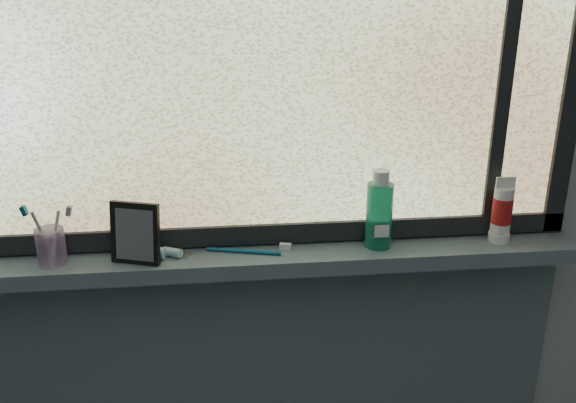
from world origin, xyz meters
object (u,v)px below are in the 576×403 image
(vanity_mirror, at_px, (135,233))
(mouthwash_bottle, at_px, (379,209))
(cream_tube, at_px, (503,207))
(toothbrush_cup, at_px, (51,246))

(vanity_mirror, xyz_separation_m, mouthwash_bottle, (0.59, 0.03, 0.03))
(mouthwash_bottle, bearing_deg, cream_tube, -0.47)
(cream_tube, bearing_deg, mouthwash_bottle, 179.53)
(vanity_mirror, distance_m, mouthwash_bottle, 0.59)
(cream_tube, bearing_deg, vanity_mirror, -178.58)
(vanity_mirror, height_order, mouthwash_bottle, mouthwash_bottle)
(toothbrush_cup, bearing_deg, vanity_mirror, -3.95)
(toothbrush_cup, distance_m, mouthwash_bottle, 0.79)
(vanity_mirror, bearing_deg, cream_tube, 19.30)
(vanity_mirror, xyz_separation_m, cream_tube, (0.90, 0.02, 0.02))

